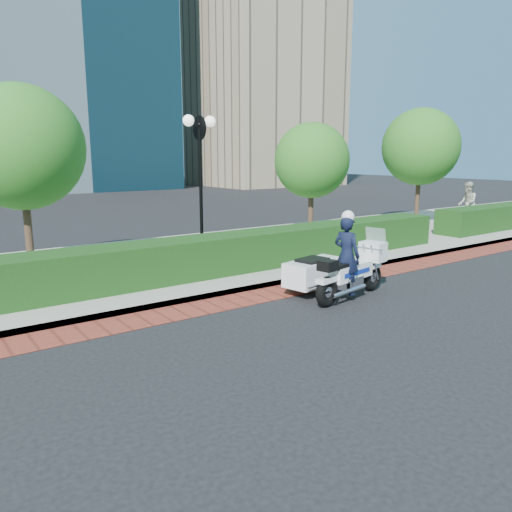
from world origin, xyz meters
TOP-DOWN VIEW (x-y plane):
  - ground at (0.00, 0.00)m, footprint 120.00×120.00m
  - brick_strip at (0.00, 1.50)m, footprint 60.00×1.00m
  - sidewalk at (0.00, 6.00)m, footprint 60.00×8.00m
  - hedge_main at (0.00, 3.60)m, footprint 18.00×1.20m
  - lamppost at (1.00, 5.20)m, footprint 1.02×0.70m
  - tree_b at (-3.50, 6.50)m, footprint 3.20×3.20m
  - tree_c at (6.50, 6.50)m, footprint 2.80×2.80m
  - tree_d at (13.00, 6.50)m, footprint 3.40×3.40m
  - tower_right at (28.00, 38.00)m, footprint 14.00×12.00m
  - police_motorcycle at (1.83, 0.47)m, footprint 2.53×1.81m
  - pedestrian at (14.92, 5.19)m, footprint 1.18×1.16m

SIDE VIEW (x-z plane):
  - ground at x=0.00m, z-range 0.00..0.00m
  - brick_strip at x=0.00m, z-range 0.00..0.01m
  - sidewalk at x=0.00m, z-range 0.00..0.15m
  - hedge_main at x=0.00m, z-range 0.15..1.15m
  - police_motorcycle at x=1.83m, z-range -0.32..1.73m
  - pedestrian at x=14.92m, z-range 0.15..2.07m
  - lamppost at x=1.00m, z-range 0.85..5.06m
  - tree_c at x=6.50m, z-range 0.90..5.20m
  - tree_b at x=-3.50m, z-range 0.99..5.88m
  - tree_d at x=13.00m, z-range 1.03..6.19m
  - tower_right at x=28.00m, z-range 0.00..28.00m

